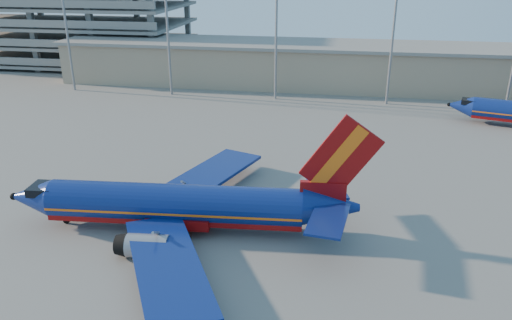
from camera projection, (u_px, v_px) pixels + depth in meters
name	position (u px, v px, depth m)	size (l,w,h in m)	color
ground	(262.00, 219.00, 49.37)	(220.00, 220.00, 0.00)	slate
terminal_building	(358.00, 66.00, 99.20)	(122.00, 16.00, 8.50)	gray
parking_garage	(62.00, 13.00, 122.54)	(62.00, 32.00, 21.40)	slate
light_mast_row	(335.00, 0.00, 84.09)	(101.60, 1.60, 28.65)	gray
aircraft_main	(184.00, 205.00, 46.68)	(34.82, 33.40, 11.79)	navy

